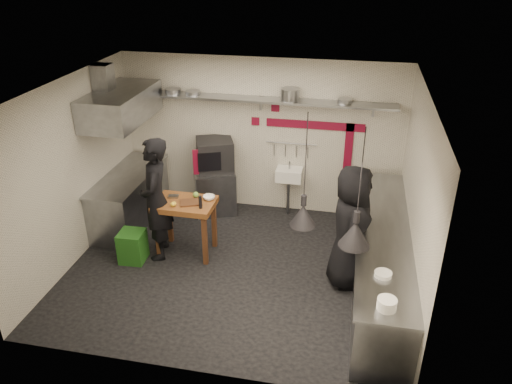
% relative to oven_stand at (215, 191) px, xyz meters
% --- Properties ---
extents(floor, '(5.00, 5.00, 0.00)m').
position_rel_oven_stand_xyz_m(floor, '(0.79, -1.76, -0.40)').
color(floor, black).
rests_on(floor, ground).
extents(ceiling, '(5.00, 5.00, 0.00)m').
position_rel_oven_stand_xyz_m(ceiling, '(0.79, -1.76, 2.40)').
color(ceiling, beige).
rests_on(ceiling, floor).
extents(wall_back, '(5.00, 0.04, 2.80)m').
position_rel_oven_stand_xyz_m(wall_back, '(0.79, 0.34, 1.00)').
color(wall_back, silver).
rests_on(wall_back, floor).
extents(wall_front, '(5.00, 0.04, 2.80)m').
position_rel_oven_stand_xyz_m(wall_front, '(0.79, -3.86, 1.00)').
color(wall_front, silver).
rests_on(wall_front, floor).
extents(wall_left, '(0.04, 4.20, 2.80)m').
position_rel_oven_stand_xyz_m(wall_left, '(-1.71, -1.76, 1.00)').
color(wall_left, silver).
rests_on(wall_left, floor).
extents(wall_right, '(0.04, 4.20, 2.80)m').
position_rel_oven_stand_xyz_m(wall_right, '(3.29, -1.76, 1.00)').
color(wall_right, silver).
rests_on(wall_right, floor).
extents(red_band_horiz, '(1.70, 0.02, 0.14)m').
position_rel_oven_stand_xyz_m(red_band_horiz, '(1.74, 0.32, 1.28)').
color(red_band_horiz, maroon).
rests_on(red_band_horiz, wall_back).
extents(red_band_vert, '(0.14, 0.02, 1.10)m').
position_rel_oven_stand_xyz_m(red_band_vert, '(2.34, 0.32, 0.80)').
color(red_band_vert, maroon).
rests_on(red_band_vert, wall_back).
extents(red_tile_a, '(0.14, 0.02, 0.14)m').
position_rel_oven_stand_xyz_m(red_tile_a, '(1.04, 0.32, 1.55)').
color(red_tile_a, maroon).
rests_on(red_tile_a, wall_back).
extents(red_tile_b, '(0.14, 0.02, 0.14)m').
position_rel_oven_stand_xyz_m(red_tile_b, '(0.69, 0.32, 1.28)').
color(red_tile_b, maroon).
rests_on(red_tile_b, wall_back).
extents(back_shelf, '(4.60, 0.34, 0.04)m').
position_rel_oven_stand_xyz_m(back_shelf, '(0.79, 0.16, 1.72)').
color(back_shelf, gray).
rests_on(back_shelf, wall_back).
extents(shelf_bracket_left, '(0.04, 0.06, 0.24)m').
position_rel_oven_stand_xyz_m(shelf_bracket_left, '(-1.11, 0.31, 1.62)').
color(shelf_bracket_left, gray).
rests_on(shelf_bracket_left, wall_back).
extents(shelf_bracket_mid, '(0.04, 0.06, 0.24)m').
position_rel_oven_stand_xyz_m(shelf_bracket_mid, '(0.79, 0.31, 1.62)').
color(shelf_bracket_mid, gray).
rests_on(shelf_bracket_mid, wall_back).
extents(shelf_bracket_right, '(0.04, 0.06, 0.24)m').
position_rel_oven_stand_xyz_m(shelf_bracket_right, '(2.69, 0.31, 1.62)').
color(shelf_bracket_right, gray).
rests_on(shelf_bracket_right, wall_back).
extents(pan_far_left, '(0.34, 0.34, 0.09)m').
position_rel_oven_stand_xyz_m(pan_far_left, '(-0.74, 0.16, 1.79)').
color(pan_far_left, gray).
rests_on(pan_far_left, back_shelf).
extents(pan_mid_left, '(0.30, 0.30, 0.07)m').
position_rel_oven_stand_xyz_m(pan_mid_left, '(-0.38, 0.16, 1.78)').
color(pan_mid_left, gray).
rests_on(pan_mid_left, back_shelf).
extents(stock_pot, '(0.36, 0.36, 0.20)m').
position_rel_oven_stand_xyz_m(stock_pot, '(1.31, 0.16, 1.84)').
color(stock_pot, gray).
rests_on(stock_pot, back_shelf).
extents(pan_right, '(0.28, 0.28, 0.08)m').
position_rel_oven_stand_xyz_m(pan_right, '(2.22, 0.16, 1.78)').
color(pan_right, gray).
rests_on(pan_right, back_shelf).
extents(oven_stand, '(0.90, 0.87, 0.80)m').
position_rel_oven_stand_xyz_m(oven_stand, '(0.00, 0.00, 0.00)').
color(oven_stand, gray).
rests_on(oven_stand, floor).
extents(combi_oven, '(0.80, 0.77, 0.58)m').
position_rel_oven_stand_xyz_m(combi_oven, '(0.01, 0.06, 0.69)').
color(combi_oven, black).
rests_on(combi_oven, oven_stand).
extents(oven_door, '(0.49, 0.22, 0.46)m').
position_rel_oven_stand_xyz_m(oven_door, '(-0.04, -0.25, 0.69)').
color(oven_door, maroon).
rests_on(oven_door, combi_oven).
extents(oven_glass, '(0.38, 0.16, 0.34)m').
position_rel_oven_stand_xyz_m(oven_glass, '(-0.00, -0.27, 0.69)').
color(oven_glass, black).
rests_on(oven_glass, oven_door).
extents(hand_sink, '(0.46, 0.34, 0.22)m').
position_rel_oven_stand_xyz_m(hand_sink, '(1.34, 0.16, 0.38)').
color(hand_sink, white).
rests_on(hand_sink, wall_back).
extents(sink_tap, '(0.03, 0.03, 0.14)m').
position_rel_oven_stand_xyz_m(sink_tap, '(1.34, 0.16, 0.56)').
color(sink_tap, gray).
rests_on(sink_tap, hand_sink).
extents(sink_drain, '(0.06, 0.06, 0.66)m').
position_rel_oven_stand_xyz_m(sink_drain, '(1.34, 0.12, -0.06)').
color(sink_drain, gray).
rests_on(sink_drain, floor).
extents(utensil_rail, '(0.90, 0.02, 0.02)m').
position_rel_oven_stand_xyz_m(utensil_rail, '(1.34, 0.30, 0.92)').
color(utensil_rail, gray).
rests_on(utensil_rail, wall_back).
extents(counter_right, '(0.70, 3.80, 0.90)m').
position_rel_oven_stand_xyz_m(counter_right, '(2.94, -1.76, 0.05)').
color(counter_right, gray).
rests_on(counter_right, floor).
extents(counter_right_top, '(0.76, 3.90, 0.03)m').
position_rel_oven_stand_xyz_m(counter_right_top, '(2.94, -1.76, 0.52)').
color(counter_right_top, gray).
rests_on(counter_right_top, counter_right).
extents(plate_stack, '(0.26, 0.26, 0.13)m').
position_rel_oven_stand_xyz_m(plate_stack, '(2.91, -3.44, 0.60)').
color(plate_stack, white).
rests_on(plate_stack, counter_right_top).
extents(small_bowl_right, '(0.27, 0.27, 0.05)m').
position_rel_oven_stand_xyz_m(small_bowl_right, '(2.89, -2.83, 0.56)').
color(small_bowl_right, white).
rests_on(small_bowl_right, counter_right_top).
extents(counter_left, '(0.70, 1.90, 0.90)m').
position_rel_oven_stand_xyz_m(counter_left, '(-1.36, -0.71, 0.05)').
color(counter_left, gray).
rests_on(counter_left, floor).
extents(counter_left_top, '(0.76, 2.00, 0.03)m').
position_rel_oven_stand_xyz_m(counter_left_top, '(-1.36, -0.71, 0.52)').
color(counter_left_top, gray).
rests_on(counter_left_top, counter_left).
extents(extractor_hood, '(0.78, 1.60, 0.50)m').
position_rel_oven_stand_xyz_m(extractor_hood, '(-1.31, -0.71, 1.75)').
color(extractor_hood, gray).
rests_on(extractor_hood, ceiling).
extents(hood_duct, '(0.28, 0.28, 0.50)m').
position_rel_oven_stand_xyz_m(hood_duct, '(-1.56, -0.71, 2.15)').
color(hood_duct, gray).
rests_on(hood_duct, ceiling).
extents(green_bin, '(0.40, 0.40, 0.50)m').
position_rel_oven_stand_xyz_m(green_bin, '(-0.83, -1.85, -0.15)').
color(green_bin, '#205B1A').
rests_on(green_bin, floor).
extents(prep_table, '(0.93, 0.65, 0.92)m').
position_rel_oven_stand_xyz_m(prep_table, '(-0.06, -1.46, 0.06)').
color(prep_table, brown).
rests_on(prep_table, floor).
extents(cutting_board, '(0.40, 0.34, 0.02)m').
position_rel_oven_stand_xyz_m(cutting_board, '(0.05, -1.49, 0.53)').
color(cutting_board, '#542F1A').
rests_on(cutting_board, prep_table).
extents(pepper_mill, '(0.06, 0.06, 0.20)m').
position_rel_oven_stand_xyz_m(pepper_mill, '(0.25, -1.61, 0.62)').
color(pepper_mill, black).
rests_on(pepper_mill, prep_table).
extents(lemon_a, '(0.08, 0.08, 0.07)m').
position_rel_oven_stand_xyz_m(lemon_a, '(-0.18, -1.65, 0.56)').
color(lemon_a, yellow).
rests_on(lemon_a, prep_table).
extents(lemon_b, '(0.10, 0.10, 0.07)m').
position_rel_oven_stand_xyz_m(lemon_b, '(-0.17, -1.63, 0.56)').
color(lemon_b, yellow).
rests_on(lemon_b, prep_table).
extents(veg_ball, '(0.13, 0.13, 0.10)m').
position_rel_oven_stand_xyz_m(veg_ball, '(0.07, -1.30, 0.57)').
color(veg_ball, olive).
rests_on(veg_ball, prep_table).
extents(steel_tray, '(0.17, 0.13, 0.03)m').
position_rel_oven_stand_xyz_m(steel_tray, '(-0.28, -1.35, 0.54)').
color(steel_tray, gray).
rests_on(steel_tray, prep_table).
extents(bowl, '(0.23, 0.23, 0.06)m').
position_rel_oven_stand_xyz_m(bowl, '(0.29, -1.31, 0.55)').
color(bowl, white).
rests_on(bowl, prep_table).
extents(heat_lamp_near, '(0.38, 0.38, 1.47)m').
position_rel_oven_stand_xyz_m(heat_lamp_near, '(1.87, -2.50, 1.67)').
color(heat_lamp_near, black).
rests_on(heat_lamp_near, ceiling).
extents(heat_lamp_far, '(0.45, 0.45, 1.44)m').
position_rel_oven_stand_xyz_m(heat_lamp_far, '(2.52, -2.89, 1.68)').
color(heat_lamp_far, black).
rests_on(heat_lamp_far, ceiling).
extents(chef_left, '(0.65, 0.82, 1.97)m').
position_rel_oven_stand_xyz_m(chef_left, '(-0.47, -1.59, 0.59)').
color(chef_left, black).
rests_on(chef_left, floor).
extents(chef_right, '(0.66, 0.95, 1.85)m').
position_rel_oven_stand_xyz_m(chef_right, '(2.48, -1.74, 0.52)').
color(chef_right, black).
rests_on(chef_right, floor).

